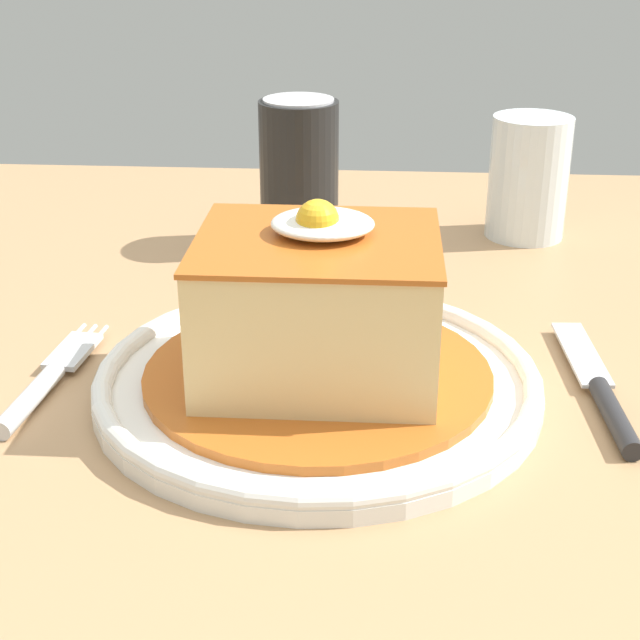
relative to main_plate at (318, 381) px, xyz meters
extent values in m
cube|color=#A87F56|center=(-0.05, 0.05, -0.03)|extent=(1.41, 0.90, 0.04)
cylinder|color=white|center=(0.00, 0.00, 0.00)|extent=(0.27, 0.27, 0.01)
torus|color=white|center=(0.00, 0.00, 0.00)|extent=(0.27, 0.27, 0.01)
cylinder|color=#B75B1E|center=(0.00, 0.00, 0.00)|extent=(0.21, 0.21, 0.01)
cube|color=#E5C684|center=(0.00, 0.00, 0.05)|extent=(0.14, 0.12, 0.08)
cube|color=#B75B1E|center=(0.00, 0.00, 0.09)|extent=(0.14, 0.12, 0.00)
ellipsoid|color=white|center=(0.00, 0.01, 0.10)|extent=(0.06, 0.05, 0.01)
sphere|color=yellow|center=(0.00, 0.00, 0.10)|extent=(0.02, 0.02, 0.02)
cylinder|color=silver|center=(-0.17, -0.03, 0.00)|extent=(0.02, 0.08, 0.01)
cube|color=silver|center=(-0.16, 0.04, 0.00)|extent=(0.03, 0.05, 0.00)
cylinder|color=silver|center=(-0.15, 0.06, 0.00)|extent=(0.01, 0.03, 0.00)
cylinder|color=silver|center=(-0.16, 0.06, 0.00)|extent=(0.01, 0.03, 0.00)
cylinder|color=silver|center=(-0.17, 0.06, 0.00)|extent=(0.01, 0.03, 0.00)
cylinder|color=#262628|center=(0.17, -0.03, 0.00)|extent=(0.02, 0.08, 0.01)
cube|color=silver|center=(0.17, 0.06, 0.00)|extent=(0.02, 0.09, 0.00)
cylinder|color=black|center=(-0.03, 0.27, 0.05)|extent=(0.07, 0.07, 0.12)
cylinder|color=silver|center=(-0.03, 0.27, 0.11)|extent=(0.06, 0.06, 0.00)
cylinder|color=silver|center=(0.16, 0.30, 0.02)|extent=(0.06, 0.06, 0.06)
cylinder|color=silver|center=(0.16, 0.30, 0.04)|extent=(0.07, 0.07, 0.10)
camera|label=1|loc=(0.04, -0.50, 0.27)|focal=53.23mm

